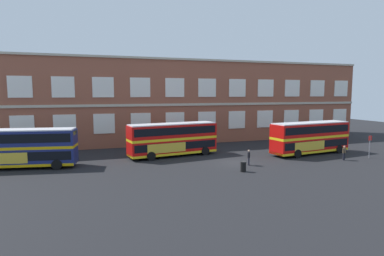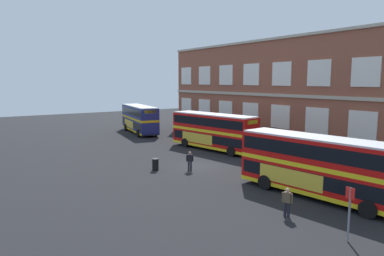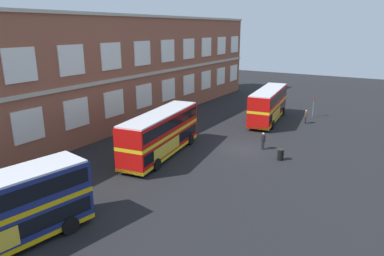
# 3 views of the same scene
# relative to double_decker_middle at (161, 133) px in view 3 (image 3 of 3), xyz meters

# --- Properties ---
(ground_plane) EXTENTS (120.00, 120.00, 0.00)m
(ground_plane) POSITION_rel_double_decker_middle_xyz_m (5.56, -3.85, -2.15)
(ground_plane) COLOR black
(brick_terminal_building) EXTENTS (56.05, 8.19, 12.86)m
(brick_terminal_building) POSITION_rel_double_decker_middle_xyz_m (7.62, 12.12, 4.13)
(brick_terminal_building) COLOR brown
(brick_terminal_building) RESTS_ON ground
(double_decker_middle) EXTENTS (11.26, 4.17, 4.07)m
(double_decker_middle) POSITION_rel_double_decker_middle_xyz_m (0.00, 0.00, 0.00)
(double_decker_middle) COLOR red
(double_decker_middle) RESTS_ON ground
(double_decker_far) EXTENTS (11.24, 3.95, 4.07)m
(double_decker_far) POSITION_rel_double_decker_middle_xyz_m (16.93, -4.23, 0.00)
(double_decker_far) COLOR red
(double_decker_far) RESTS_ON ground
(waiting_passenger) EXTENTS (0.42, 0.59, 1.70)m
(waiting_passenger) POSITION_rel_double_decker_middle_xyz_m (6.44, -7.45, -1.22)
(waiting_passenger) COLOR black
(waiting_passenger) RESTS_ON ground
(second_passenger) EXTENTS (0.62, 0.38, 1.70)m
(second_passenger) POSITION_rel_double_decker_middle_xyz_m (18.19, -8.63, -1.22)
(second_passenger) COLOR black
(second_passenger) RESTS_ON ground
(bus_stand_flag) EXTENTS (0.44, 0.10, 2.70)m
(bus_stand_flag) POSITION_rel_double_decker_middle_xyz_m (21.97, -8.65, -0.51)
(bus_stand_flag) COLOR slate
(bus_stand_flag) RESTS_ON ground
(station_litter_bin) EXTENTS (0.60, 0.60, 1.03)m
(station_litter_bin) POSITION_rel_double_decker_middle_xyz_m (4.55, -9.80, -1.63)
(station_litter_bin) COLOR black
(station_litter_bin) RESTS_ON ground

